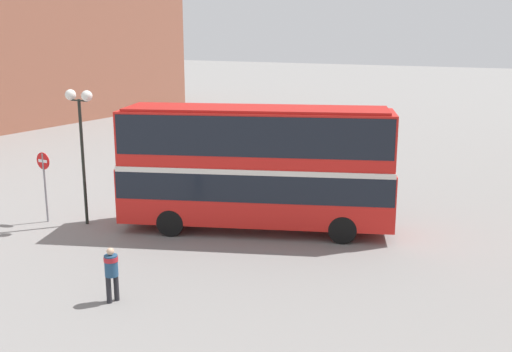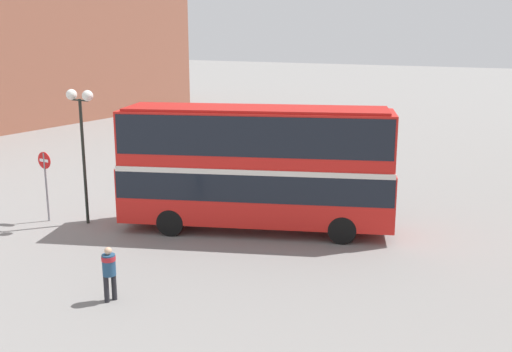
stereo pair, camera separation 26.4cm
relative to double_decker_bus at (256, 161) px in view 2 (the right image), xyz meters
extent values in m
plane|color=gray|center=(-1.62, 0.91, -2.68)|extent=(240.00, 240.00, 0.00)
cube|color=red|center=(0.00, 0.00, -1.23)|extent=(10.36, 6.13, 2.06)
cube|color=red|center=(0.00, 0.00, 0.86)|extent=(10.19, 6.00, 2.11)
cube|color=black|center=(0.00, 0.00, -0.76)|extent=(10.28, 6.12, 1.01)
cube|color=black|center=(0.00, 0.00, 1.12)|extent=(10.06, 5.97, 1.44)
cube|color=silver|center=(0.00, 0.00, -0.17)|extent=(10.27, 6.11, 0.20)
cube|color=#B11A15|center=(0.00, 0.00, 1.97)|extent=(9.70, 5.67, 0.10)
cylinder|color=black|center=(2.60, 2.25, -2.18)|extent=(1.05, 0.66, 1.01)
cylinder|color=black|center=(3.43, 0.20, -2.18)|extent=(1.05, 0.66, 1.01)
cylinder|color=black|center=(-3.24, -0.12, -2.18)|extent=(1.05, 0.66, 1.01)
cylinder|color=black|center=(-2.41, -2.17, -2.18)|extent=(1.05, 0.66, 1.01)
cylinder|color=#232328|center=(-0.43, -7.60, -2.30)|extent=(0.14, 0.14, 0.77)
cylinder|color=#232328|center=(-0.36, -7.37, -2.30)|extent=(0.14, 0.14, 0.77)
cylinder|color=navy|center=(-0.39, -7.49, -1.61)|extent=(0.46, 0.46, 0.61)
cylinder|color=#B2232D|center=(-0.39, -7.49, -1.41)|extent=(0.49, 0.49, 0.13)
sphere|color=#D8A884|center=(-0.39, -7.49, -1.19)|extent=(0.21, 0.21, 0.21)
cube|color=silver|center=(-14.36, 14.36, -2.01)|extent=(4.32, 2.28, 0.81)
cube|color=black|center=(-14.19, 14.34, -1.32)|extent=(2.33, 1.87, 0.57)
cylinder|color=black|center=(-15.73, 13.70, -2.37)|extent=(0.64, 0.29, 0.62)
cylinder|color=black|center=(-15.54, 15.32, -2.37)|extent=(0.64, 0.29, 0.62)
cylinder|color=black|center=(-13.18, 13.40, -2.37)|extent=(0.64, 0.29, 0.62)
cylinder|color=black|center=(-12.99, 15.02, -2.37)|extent=(0.64, 0.29, 0.62)
cube|color=slate|center=(-3.43, 9.92, -2.07)|extent=(4.50, 2.74, 0.69)
cube|color=black|center=(-3.59, 9.89, -1.50)|extent=(2.50, 2.11, 0.45)
cylinder|color=black|center=(-2.35, 11.03, -2.37)|extent=(0.66, 0.35, 0.63)
cylinder|color=black|center=(-1.97, 9.40, -2.37)|extent=(0.66, 0.35, 0.63)
cylinder|color=black|center=(-4.88, 10.45, -2.37)|extent=(0.66, 0.35, 0.63)
cylinder|color=black|center=(-4.51, 8.82, -2.37)|extent=(0.66, 0.35, 0.63)
cylinder|color=black|center=(-6.18, -2.64, -0.22)|extent=(0.12, 0.12, 4.92)
cylinder|color=black|center=(-6.18, -2.64, 2.19)|extent=(0.84, 0.06, 0.06)
sphere|color=white|center=(-6.60, -2.64, 2.38)|extent=(0.41, 0.41, 0.41)
sphere|color=white|center=(-5.76, -2.64, 2.38)|extent=(0.41, 0.41, 0.41)
cylinder|color=gray|center=(-7.75, -3.20, -1.29)|extent=(0.08, 0.08, 2.78)
cylinder|color=red|center=(-7.75, -3.20, -0.21)|extent=(0.68, 0.03, 0.68)
cube|color=white|center=(-7.75, -3.20, -0.21)|extent=(0.47, 0.04, 0.12)
camera|label=1|loc=(10.71, -19.05, 4.65)|focal=42.00mm
camera|label=2|loc=(10.94, -18.92, 4.65)|focal=42.00mm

